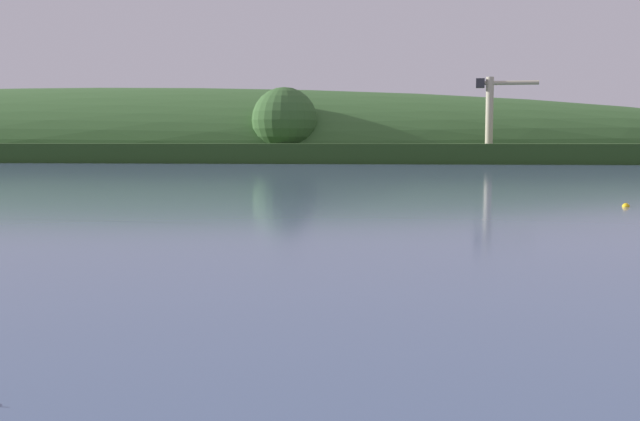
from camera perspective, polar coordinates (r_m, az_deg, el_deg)
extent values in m
cube|color=#27431B|center=(190.95, 0.74, 4.31)|extent=(516.44, 71.00, 4.15)
ellipsoid|color=#38602D|center=(229.01, -16.95, 3.72)|extent=(413.80, 85.72, 38.13)
sphere|color=#38602D|center=(181.93, -2.60, 6.59)|extent=(15.16, 15.16, 15.16)
cube|color=#4C4C51|center=(172.74, 12.16, 3.74)|extent=(4.01, 4.01, 2.00)
cylinder|color=#BCB293|center=(172.76, 12.22, 6.78)|extent=(1.63, 1.63, 16.33)
cylinder|color=#BCB293|center=(173.20, 13.77, 9.01)|extent=(11.27, 2.29, 0.90)
cube|color=#333338|center=(173.08, 11.58, 9.06)|extent=(2.07, 2.49, 1.96)
sphere|color=yellow|center=(64.61, 21.36, 0.25)|extent=(0.57, 0.57, 0.57)
cylinder|color=black|center=(64.58, 21.37, 0.54)|extent=(0.04, 0.04, 0.08)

